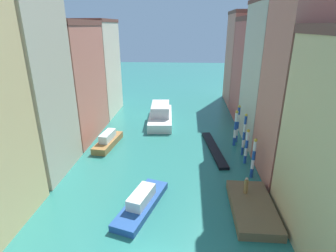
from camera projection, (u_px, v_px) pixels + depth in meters
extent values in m
plane|color=#28756B|center=(171.00, 130.00, 39.87)|extent=(154.00, 154.00, 0.00)
cube|color=#BCB299|center=(20.00, 69.00, 25.21)|extent=(6.87, 7.69, 21.52)
cube|color=#C6705B|center=(68.00, 84.00, 35.48)|extent=(6.87, 11.09, 14.62)
cube|color=brown|center=(60.00, 22.00, 32.78)|extent=(7.01, 11.31, 0.66)
cube|color=beige|center=(94.00, 70.00, 45.21)|extent=(6.87, 9.31, 15.07)
cube|color=brown|center=(89.00, 21.00, 42.46)|extent=(7.01, 9.50, 0.51)
cube|color=#C6705B|center=(308.00, 86.00, 24.69)|extent=(6.87, 7.67, 18.74)
cube|color=#BCB299|center=(277.00, 77.00, 33.31)|extent=(6.87, 9.95, 17.15)
cube|color=#B25147|center=(258.00, 72.00, 42.60)|extent=(6.87, 8.98, 15.19)
cube|color=brown|center=(264.00, 19.00, 39.79)|extent=(7.01, 9.16, 0.68)
cube|color=#C6705B|center=(246.00, 60.00, 51.36)|extent=(6.87, 9.64, 16.55)
cube|color=brown|center=(251.00, 12.00, 48.33)|extent=(7.01, 9.83, 0.60)
cube|color=brown|center=(252.00, 207.00, 22.32)|extent=(3.41, 6.96, 0.75)
cylinder|color=olive|center=(246.00, 187.00, 23.41)|extent=(0.36, 0.36, 1.28)
sphere|color=tan|center=(247.00, 179.00, 23.14)|extent=(0.26, 0.26, 0.26)
cylinder|color=#1E479E|center=(252.00, 173.00, 27.31)|extent=(0.32, 0.32, 1.00)
cylinder|color=white|center=(253.00, 164.00, 26.95)|extent=(0.32, 0.32, 1.00)
cylinder|color=#1E479E|center=(254.00, 155.00, 26.60)|extent=(0.32, 0.32, 1.00)
cylinder|color=white|center=(255.00, 146.00, 26.25)|extent=(0.32, 0.32, 1.00)
sphere|color=gold|center=(256.00, 140.00, 26.02)|extent=(0.35, 0.35, 0.35)
cylinder|color=#1E479E|center=(245.00, 159.00, 30.13)|extent=(0.33, 0.33, 0.95)
cylinder|color=white|center=(246.00, 152.00, 29.79)|extent=(0.33, 0.33, 0.95)
cylinder|color=#1E479E|center=(247.00, 144.00, 29.45)|extent=(0.33, 0.33, 0.95)
cylinder|color=white|center=(248.00, 136.00, 29.12)|extent=(0.33, 0.33, 0.95)
sphere|color=gold|center=(248.00, 131.00, 28.90)|extent=(0.37, 0.37, 0.37)
cylinder|color=#1E479E|center=(242.00, 151.00, 32.10)|extent=(0.29, 0.29, 0.98)
cylinder|color=white|center=(243.00, 143.00, 31.75)|extent=(0.29, 0.29, 0.98)
cylinder|color=#1E479E|center=(244.00, 136.00, 31.41)|extent=(0.29, 0.29, 0.98)
cylinder|color=white|center=(245.00, 128.00, 31.06)|extent=(0.29, 0.29, 0.98)
cylinder|color=#1E479E|center=(246.00, 120.00, 30.71)|extent=(0.29, 0.29, 0.98)
sphere|color=gold|center=(246.00, 115.00, 30.50)|extent=(0.32, 0.32, 0.32)
cylinder|color=#1E479E|center=(234.00, 141.00, 34.57)|extent=(0.35, 0.35, 1.10)
cylinder|color=white|center=(235.00, 133.00, 34.18)|extent=(0.35, 0.35, 1.10)
cylinder|color=#1E479E|center=(236.00, 125.00, 33.79)|extent=(0.35, 0.35, 1.10)
cylinder|color=white|center=(236.00, 117.00, 33.40)|extent=(0.35, 0.35, 1.10)
sphere|color=gold|center=(237.00, 112.00, 33.16)|extent=(0.38, 0.38, 0.38)
cylinder|color=#1E479E|center=(236.00, 139.00, 35.60)|extent=(0.31, 0.31, 0.96)
cylinder|color=white|center=(237.00, 132.00, 35.26)|extent=(0.31, 0.31, 0.96)
cylinder|color=#1E479E|center=(238.00, 125.00, 34.92)|extent=(0.31, 0.31, 0.96)
cylinder|color=white|center=(238.00, 118.00, 34.58)|extent=(0.31, 0.31, 0.96)
cylinder|color=#1E479E|center=(239.00, 111.00, 34.24)|extent=(0.31, 0.31, 0.96)
sphere|color=gold|center=(239.00, 106.00, 34.02)|extent=(0.35, 0.35, 0.35)
cube|color=white|center=(161.00, 118.00, 43.04)|extent=(4.26, 10.78, 1.30)
cube|color=silver|center=(160.00, 109.00, 42.52)|extent=(3.15, 5.63, 1.66)
cube|color=black|center=(214.00, 149.00, 33.35)|extent=(2.54, 10.09, 0.35)
cube|color=#234C93|center=(142.00, 204.00, 22.80)|extent=(3.99, 7.36, 0.61)
cube|color=silver|center=(141.00, 197.00, 22.52)|extent=(2.14, 3.42, 0.95)
cube|color=olive|center=(108.00, 142.00, 34.57)|extent=(2.52, 6.32, 0.82)
cube|color=silver|center=(108.00, 136.00, 34.25)|extent=(1.46, 3.26, 1.00)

